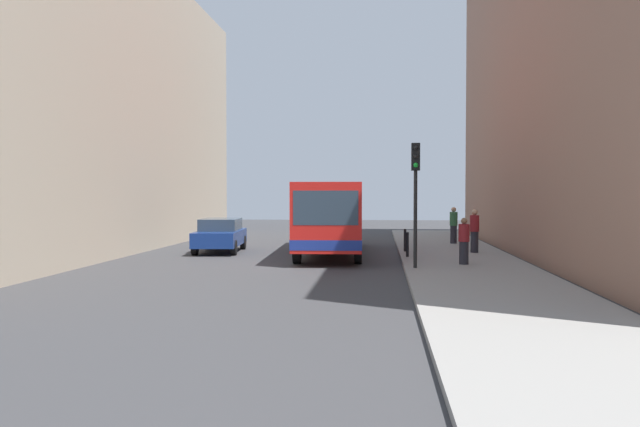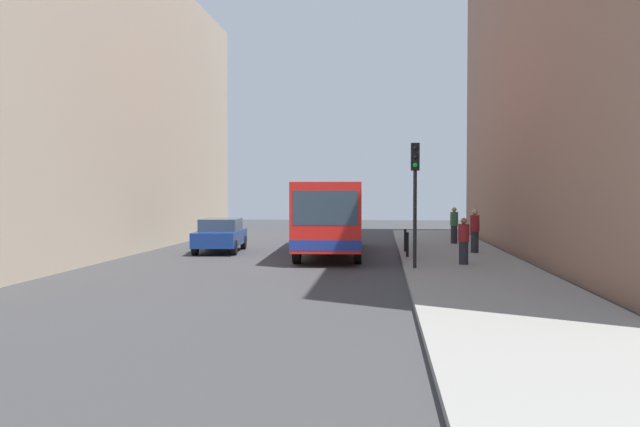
# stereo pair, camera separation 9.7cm
# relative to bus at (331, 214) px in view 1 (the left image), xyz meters

# --- Properties ---
(ground_plane) EXTENTS (80.00, 80.00, 0.00)m
(ground_plane) POSITION_rel_bus_xyz_m (-0.30, -4.22, -1.73)
(ground_plane) COLOR #38383A
(sidewalk) EXTENTS (4.40, 40.00, 0.15)m
(sidewalk) POSITION_rel_bus_xyz_m (5.10, -4.22, -1.65)
(sidewalk) COLOR gray
(sidewalk) RESTS_ON ground
(building_left) EXTENTS (7.00, 32.00, 13.43)m
(building_left) POSITION_rel_bus_xyz_m (-11.80, -0.22, 4.99)
(building_left) COLOR #B2A38C
(building_left) RESTS_ON ground
(building_right) EXTENTS (7.00, 32.00, 16.41)m
(building_right) POSITION_rel_bus_xyz_m (11.20, -0.22, 6.48)
(building_right) COLOR #936B56
(building_right) RESTS_ON ground
(bus) EXTENTS (2.96, 11.11, 3.00)m
(bus) POSITION_rel_bus_xyz_m (0.00, 0.00, 0.00)
(bus) COLOR red
(bus) RESTS_ON ground
(car_beside_bus) EXTENTS (2.13, 4.53, 1.48)m
(car_beside_bus) POSITION_rel_bus_xyz_m (-4.95, 0.34, -0.94)
(car_beside_bus) COLOR navy
(car_beside_bus) RESTS_ON ground
(traffic_light) EXTENTS (0.28, 0.33, 4.10)m
(traffic_light) POSITION_rel_bus_xyz_m (3.25, -6.41, 1.28)
(traffic_light) COLOR black
(traffic_light) RESTS_ON sidewalk
(bollard_near) EXTENTS (0.11, 0.11, 0.95)m
(bollard_near) POSITION_rel_bus_xyz_m (3.15, -2.67, -1.10)
(bollard_near) COLOR black
(bollard_near) RESTS_ON sidewalk
(bollard_mid) EXTENTS (0.11, 0.11, 0.95)m
(bollard_mid) POSITION_rel_bus_xyz_m (3.15, -0.31, -1.10)
(bollard_mid) COLOR black
(bollard_mid) RESTS_ON sidewalk
(pedestrian_near_signal) EXTENTS (0.38, 0.38, 1.61)m
(pedestrian_near_signal) POSITION_rel_bus_xyz_m (4.99, -5.17, -0.78)
(pedestrian_near_signal) COLOR #26262D
(pedestrian_near_signal) RESTS_ON sidewalk
(pedestrian_mid_sidewalk) EXTENTS (0.38, 0.38, 1.79)m
(pedestrian_mid_sidewalk) POSITION_rel_bus_xyz_m (5.99, -0.61, -0.68)
(pedestrian_mid_sidewalk) COLOR #26262D
(pedestrian_mid_sidewalk) RESTS_ON sidewalk
(pedestrian_far_sidewalk) EXTENTS (0.38, 0.38, 1.78)m
(pedestrian_far_sidewalk) POSITION_rel_bus_xyz_m (5.68, 4.36, -0.68)
(pedestrian_far_sidewalk) COLOR #26262D
(pedestrian_far_sidewalk) RESTS_ON sidewalk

